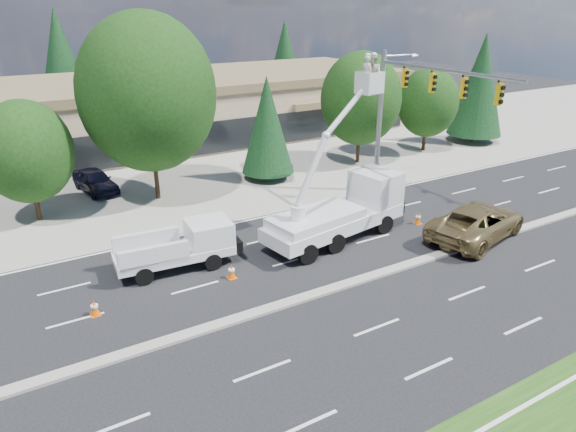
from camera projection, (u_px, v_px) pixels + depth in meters
ground at (330, 290)px, 22.41m from camera, size 140.00×140.00×0.00m
concrete_apron at (178, 171)px, 38.33m from camera, size 140.00×22.00×0.01m
road_median at (330, 289)px, 22.39m from camera, size 120.00×0.55×0.12m
strip_mall at (137, 110)px, 45.18m from camera, size 50.40×15.40×5.50m
tree_front_c at (26, 152)px, 28.13m from camera, size 4.99×4.99×6.92m
tree_front_d at (148, 93)px, 30.39m from camera, size 8.18×8.18×11.35m
tree_front_e at (267, 125)px, 35.20m from camera, size 3.64×3.64×7.17m
tree_front_f at (361, 99)px, 38.51m from camera, size 6.07×6.07×8.43m
tree_front_g at (428, 103)px, 42.12m from camera, size 4.95×4.95×6.86m
tree_front_h at (480, 85)px, 44.54m from camera, size 4.72×4.72×9.30m
tree_back_b at (62, 62)px, 51.67m from camera, size 5.69×5.69×11.21m
tree_back_c at (194, 72)px, 58.87m from camera, size 4.02×4.02×7.93m
tree_back_d at (285, 58)px, 64.09m from camera, size 4.93×4.93×9.72m
signal_mast at (405, 104)px, 30.36m from camera, size 2.76×10.16×9.00m
utility_pickup at (183, 250)px, 24.15m from camera, size 5.59×2.50×2.09m
bucket_truck at (345, 202)px, 26.90m from camera, size 8.51×3.78×9.39m
traffic_cone_a at (95, 308)px, 20.53m from camera, size 0.40×0.40×0.70m
traffic_cone_b at (232, 271)px, 23.29m from camera, size 0.40×0.40×0.70m
traffic_cone_c at (306, 241)px, 26.22m from camera, size 0.40×0.40×0.70m
traffic_cone_d at (418, 218)px, 29.03m from camera, size 0.40×0.40×0.70m
minivan at (477, 222)px, 27.12m from camera, size 7.03×4.45×1.81m
parked_car_west at (95, 181)px, 33.83m from camera, size 2.60×4.69×1.51m
parked_car_east at (271, 161)px, 38.21m from camera, size 1.54×4.27×1.40m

